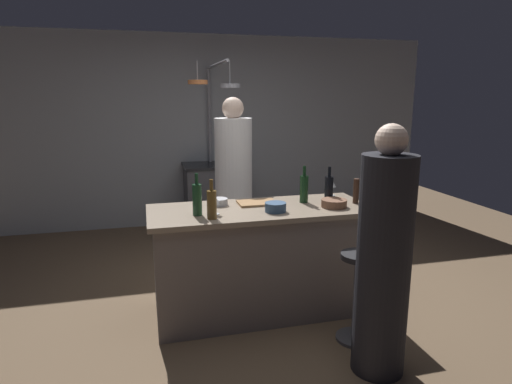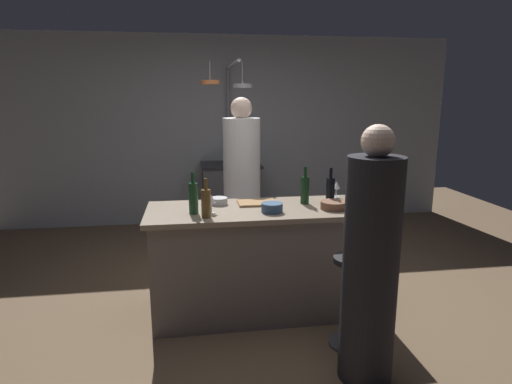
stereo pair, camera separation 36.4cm
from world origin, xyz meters
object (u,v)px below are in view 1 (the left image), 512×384
object	(u,v)px
wine_glass_near_left_guest	(215,201)
chef	(234,192)
bar_stool_right	(357,293)
cutting_board	(257,203)
mixing_bowl_wooden	(334,203)
wine_bottle_red	(304,188)
wine_glass_near_right_guest	(332,184)
wine_bottle_green	(197,199)
mixing_bowl_blue	(276,207)
stove_range	(214,196)
guest_right	(383,262)
wine_bottle_amber	(212,204)
mixing_bowl_steel	(219,202)
pepper_mill	(356,191)
wine_bottle_dark	(329,189)

from	to	relation	value
wine_glass_near_left_guest	chef	bearing A→B (deg)	71.47
bar_stool_right	cutting_board	bearing A→B (deg)	126.30
mixing_bowl_wooden	wine_bottle_red	bearing A→B (deg)	130.53
cutting_board	wine_glass_near_right_guest	world-z (taller)	wine_glass_near_right_guest
wine_bottle_green	mixing_bowl_blue	world-z (taller)	wine_bottle_green
stove_range	guest_right	bearing A→B (deg)	-81.00
cutting_board	mixing_bowl_blue	size ratio (longest dim) A/B	1.92
bar_stool_right	mixing_bowl_wooden	xyz separation A→B (m)	(0.02, 0.50, 0.56)
wine_bottle_amber	bar_stool_right	bearing A→B (deg)	-22.01
mixing_bowl_steel	mixing_bowl_wooden	bearing A→B (deg)	-18.19
wine_glass_near_left_guest	wine_glass_near_right_guest	bearing A→B (deg)	18.16
stove_range	wine_glass_near_left_guest	world-z (taller)	wine_glass_near_left_guest
stove_range	wine_glass_near_left_guest	distance (m)	2.64
mixing_bowl_wooden	mixing_bowl_blue	bearing A→B (deg)	-177.48
chef	wine_glass_near_right_guest	bearing A→B (deg)	-43.15
bar_stool_right	wine_bottle_green	size ratio (longest dim) A/B	2.10
cutting_board	mixing_bowl_steel	distance (m)	0.32
wine_glass_near_left_guest	mixing_bowl_steel	world-z (taller)	wine_glass_near_left_guest
pepper_mill	wine_bottle_dark	bearing A→B (deg)	157.35
wine_bottle_dark	wine_glass_near_left_guest	distance (m)	1.01
wine_bottle_dark	wine_bottle_amber	world-z (taller)	wine_bottle_dark
wine_bottle_amber	mixing_bowl_blue	size ratio (longest dim) A/B	1.78
stove_range	cutting_board	world-z (taller)	cutting_board
pepper_mill	wine_bottle_amber	size ratio (longest dim) A/B	0.71
bar_stool_right	mixing_bowl_blue	distance (m)	0.88
bar_stool_right	mixing_bowl_steel	distance (m)	1.31
chef	wine_bottle_dark	size ratio (longest dim) A/B	5.79
guest_right	mixing_bowl_steel	xyz separation A→B (m)	(-0.85, 1.16, 0.17)
bar_stool_right	mixing_bowl_steel	size ratio (longest dim) A/B	4.67
mixing_bowl_blue	wine_glass_near_left_guest	bearing A→B (deg)	175.52
mixing_bowl_wooden	mixing_bowl_steel	world-z (taller)	mixing_bowl_wooden
chef	wine_bottle_dark	xyz separation A→B (m)	(0.63, -0.94, 0.19)
chef	pepper_mill	xyz separation A→B (m)	(0.84, -1.02, 0.18)
pepper_mill	mixing_bowl_blue	distance (m)	0.75
pepper_mill	mixing_bowl_wooden	world-z (taller)	pepper_mill
stove_range	pepper_mill	bearing A→B (deg)	-71.84
wine_bottle_green	mixing_bowl_wooden	size ratio (longest dim) A/B	1.56
bar_stool_right	wine_bottle_green	distance (m)	1.37
chef	wine_glass_near_left_guest	size ratio (longest dim) A/B	12.17
cutting_board	wine_bottle_green	size ratio (longest dim) A/B	0.99
chef	mixing_bowl_blue	world-z (taller)	chef
guest_right	pepper_mill	world-z (taller)	guest_right
stove_range	mixing_bowl_blue	xyz separation A→B (m)	(0.08, -2.59, 0.49)
mixing_bowl_wooden	mixing_bowl_steel	size ratio (longest dim) A/B	1.43
wine_bottle_green	wine_glass_near_right_guest	xyz separation A→B (m)	(1.26, 0.35, -0.02)
mixing_bowl_blue	mixing_bowl_steel	world-z (taller)	mixing_bowl_blue
bar_stool_right	wine_bottle_red	world-z (taller)	wine_bottle_red
cutting_board	wine_bottle_red	distance (m)	0.42
stove_range	bar_stool_right	distance (m)	3.12
chef	wine_bottle_amber	world-z (taller)	chef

